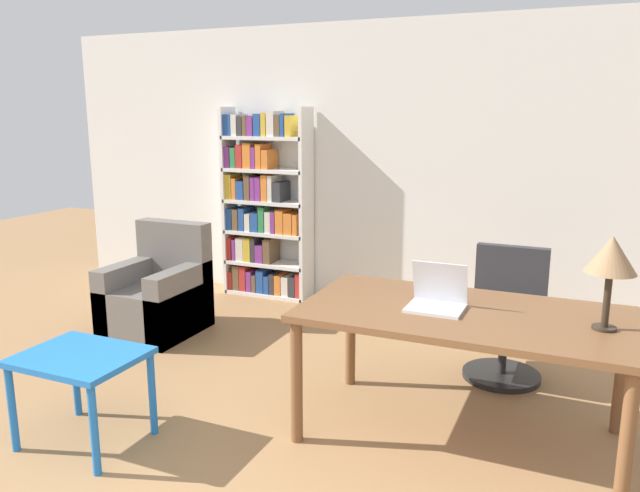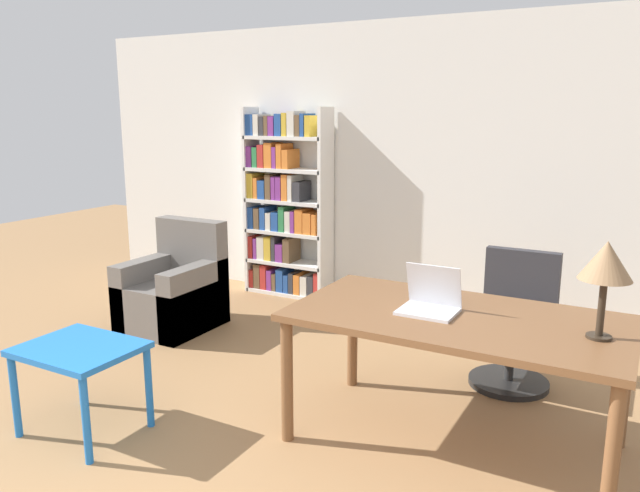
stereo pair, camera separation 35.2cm
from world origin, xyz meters
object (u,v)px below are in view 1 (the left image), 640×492
armchair (158,297)px  bookshelf (263,209)px  laptop (437,299)px  table_lamp (611,257)px  office_chair (506,321)px  side_table_blue (81,367)px  desk (463,325)px

armchair → bookshelf: (0.30, 1.35, 0.60)m
laptop → table_lamp: size_ratio=0.63×
laptop → office_chair: size_ratio=0.34×
bookshelf → table_lamp: bearing=-33.5°
office_chair → armchair: 2.89m
side_table_blue → bookshelf: bearing=99.3°
side_table_blue → laptop: bearing=27.0°
laptop → office_chair: bearing=75.3°
desk → laptop: 0.21m
desk → office_chair: office_chair is taller
desk → bookshelf: size_ratio=0.95×
desk → side_table_blue: 2.18m
table_lamp → armchair: bearing=167.7°
armchair → table_lamp: bearing=-12.3°
desk → armchair: 2.89m
armchair → office_chair: bearing=5.4°
table_lamp → bookshelf: size_ratio=0.26×
laptop → table_lamp: table_lamp is taller
side_table_blue → armchair: 1.87m
armchair → bookshelf: 1.50m
laptop → bookshelf: size_ratio=0.16×
table_lamp → bookshelf: (-3.18, 2.11, -0.26)m
desk → laptop: laptop is taller
armchair → bookshelf: bookshelf is taller
side_table_blue → bookshelf: 3.11m
desk → armchair: (-2.76, 0.75, -0.39)m
office_chair → side_table_blue: 2.86m
table_lamp → armchair: 3.67m
table_lamp → office_chair: table_lamp is taller
desk → table_lamp: (0.72, -0.01, 0.47)m
laptop → office_chair: (0.27, 1.04, -0.42)m
desk → side_table_blue: size_ratio=2.75×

